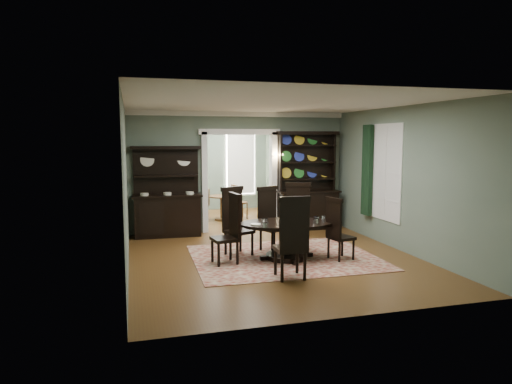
{
  "coord_description": "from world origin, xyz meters",
  "views": [
    {
      "loc": [
        -2.65,
        -8.24,
        2.34
      ],
      "look_at": [
        -0.22,
        0.6,
        1.26
      ],
      "focal_mm": 32.0,
      "sensor_mm": 36.0,
      "label": 1
    }
  ],
  "objects_px": {
    "dining_table": "(287,233)",
    "welsh_dresser": "(307,194)",
    "parlor_table": "(222,204)",
    "sideboard": "(167,205)"
  },
  "relations": [
    {
      "from": "dining_table",
      "to": "welsh_dresser",
      "type": "xyz_separation_m",
      "value": [
        1.51,
        2.74,
        0.41
      ]
    },
    {
      "from": "parlor_table",
      "to": "sideboard",
      "type": "bearing_deg",
      "value": -133.47
    },
    {
      "from": "dining_table",
      "to": "sideboard",
      "type": "xyz_separation_m",
      "value": [
        -2.07,
        2.76,
        0.25
      ]
    },
    {
      "from": "dining_table",
      "to": "parlor_table",
      "type": "relative_size",
      "value": 2.53
    },
    {
      "from": "welsh_dresser",
      "to": "parlor_table",
      "type": "relative_size",
      "value": 3.3
    },
    {
      "from": "sideboard",
      "to": "welsh_dresser",
      "type": "bearing_deg",
      "value": 1.1
    },
    {
      "from": "dining_table",
      "to": "parlor_table",
      "type": "distance_m",
      "value": 4.54
    },
    {
      "from": "dining_table",
      "to": "welsh_dresser",
      "type": "height_order",
      "value": "welsh_dresser"
    },
    {
      "from": "parlor_table",
      "to": "dining_table",
      "type": "bearing_deg",
      "value": -84.98
    },
    {
      "from": "welsh_dresser",
      "to": "parlor_table",
      "type": "height_order",
      "value": "welsh_dresser"
    }
  ]
}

